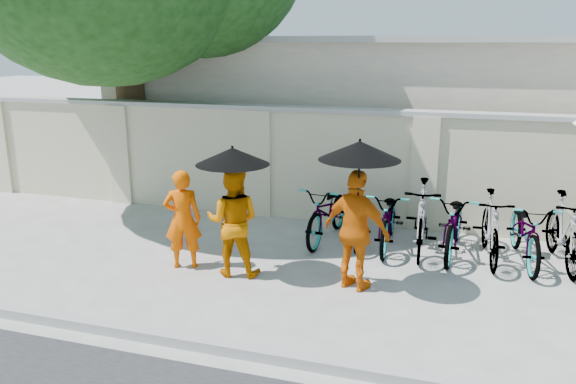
% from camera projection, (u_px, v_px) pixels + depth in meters
% --- Properties ---
extents(ground, '(80.00, 80.00, 0.00)m').
position_uv_depth(ground, '(253.00, 285.00, 7.64)').
color(ground, '#B3B1AD').
extents(kerb, '(40.00, 0.16, 0.12)m').
position_uv_depth(kerb, '(197.00, 343.00, 6.05)').
color(kerb, '#989898').
rests_on(kerb, ground).
extents(compound_wall, '(20.00, 0.30, 2.00)m').
position_uv_depth(compound_wall, '(367.00, 169.00, 10.05)').
color(compound_wall, beige).
rests_on(compound_wall, ground).
extents(building_behind, '(14.00, 6.00, 3.20)m').
position_uv_depth(building_behind, '(437.00, 113.00, 13.11)').
color(building_behind, beige).
rests_on(building_behind, ground).
extents(monk_left, '(0.63, 0.52, 1.46)m').
position_uv_depth(monk_left, '(183.00, 219.00, 8.09)').
color(monk_left, '#E95200').
rests_on(monk_left, ground).
extents(monk_center, '(0.85, 0.71, 1.57)m').
position_uv_depth(monk_center, '(233.00, 221.00, 7.83)').
color(monk_center, '#C16300').
rests_on(monk_center, ground).
extents(parasol_center, '(1.00, 1.00, 0.96)m').
position_uv_depth(parasol_center, '(232.00, 156.00, 7.50)').
color(parasol_center, black).
rests_on(parasol_center, ground).
extents(monk_right, '(1.03, 0.72, 1.63)m').
position_uv_depth(monk_right, '(356.00, 231.00, 7.34)').
color(monk_right, '#CE5C08').
rests_on(monk_right, ground).
extents(parasol_right, '(1.04, 1.04, 1.10)m').
position_uv_depth(parasol_right, '(360.00, 151.00, 6.98)').
color(parasol_right, black).
rests_on(parasol_right, ground).
extents(bike_0, '(0.82, 1.90, 0.97)m').
position_uv_depth(bike_0, '(328.00, 212.00, 9.29)').
color(bike_0, gray).
rests_on(bike_0, ground).
extents(bike_1, '(0.64, 1.64, 0.96)m').
position_uv_depth(bike_1, '(358.00, 215.00, 9.14)').
color(bike_1, gray).
rests_on(bike_1, ground).
extents(bike_2, '(0.70, 1.87, 0.97)m').
position_uv_depth(bike_2, '(389.00, 218.00, 8.96)').
color(bike_2, gray).
rests_on(bike_2, ground).
extents(bike_3, '(0.60, 1.88, 1.12)m').
position_uv_depth(bike_3, '(422.00, 218.00, 8.74)').
color(bike_3, gray).
rests_on(bike_3, ground).
extents(bike_4, '(0.83, 2.00, 1.02)m').
position_uv_depth(bike_4, '(455.00, 223.00, 8.64)').
color(bike_4, gray).
rests_on(bike_4, ground).
extents(bike_5, '(0.63, 1.77, 1.04)m').
position_uv_depth(bike_5, '(490.00, 227.00, 8.40)').
color(bike_5, gray).
rests_on(bike_5, ground).
extents(bike_6, '(0.86, 1.93, 0.98)m').
position_uv_depth(bike_6, '(526.00, 232.00, 8.31)').
color(bike_6, gray).
rests_on(bike_6, ground).
extents(bike_7, '(0.71, 1.83, 1.07)m').
position_uv_depth(bike_7, '(564.00, 231.00, 8.18)').
color(bike_7, gray).
rests_on(bike_7, ground).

